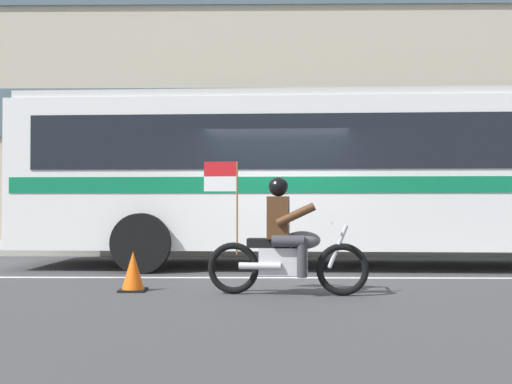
% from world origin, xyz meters
% --- Properties ---
extents(ground_plane, '(60.00, 60.00, 0.00)m').
position_xyz_m(ground_plane, '(0.00, 0.00, 0.00)').
color(ground_plane, '#3D3D3F').
extents(sidewalk_curb, '(28.00, 3.80, 0.15)m').
position_xyz_m(sidewalk_curb, '(0.00, 5.10, 0.07)').
color(sidewalk_curb, '#A39E93').
rests_on(sidewalk_curb, ground_plane).
extents(lane_center_stripe, '(26.60, 0.14, 0.01)m').
position_xyz_m(lane_center_stripe, '(0.00, -0.60, 0.00)').
color(lane_center_stripe, silver).
rests_on(lane_center_stripe, ground_plane).
extents(office_building_facade, '(28.00, 0.89, 10.96)m').
position_xyz_m(office_building_facade, '(0.00, 7.39, 5.49)').
color(office_building_facade, '#B2A893').
rests_on(office_building_facade, ground_plane).
extents(transit_bus, '(13.03, 3.08, 3.22)m').
position_xyz_m(transit_bus, '(1.67, 1.19, 1.88)').
color(transit_bus, white).
rests_on(transit_bus, ground_plane).
extents(motorcycle_with_rider, '(2.19, 0.65, 1.78)m').
position_xyz_m(motorcycle_with_rider, '(0.08, -2.38, 0.67)').
color(motorcycle_with_rider, black).
rests_on(motorcycle_with_rider, ground_plane).
extents(fire_hydrant, '(0.22, 0.30, 0.75)m').
position_xyz_m(fire_hydrant, '(3.97, 3.84, 0.52)').
color(fire_hydrant, '#4C8C3F').
rests_on(fire_hydrant, sidewalk_curb).
extents(traffic_cone, '(0.36, 0.36, 0.55)m').
position_xyz_m(traffic_cone, '(-2.02, -2.08, 0.26)').
color(traffic_cone, '#EA590F').
rests_on(traffic_cone, ground_plane).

